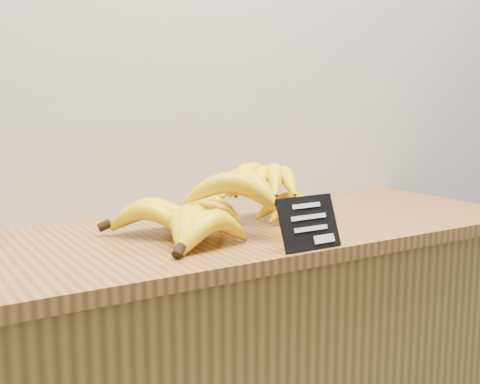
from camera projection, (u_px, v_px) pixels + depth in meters
counter_top at (228, 235)px, 1.36m from camera, size 1.50×0.54×0.03m
chalkboard_sign at (309, 223)px, 1.17m from camera, size 0.13×0.04×0.10m
banana_pile at (228, 205)px, 1.33m from camera, size 0.54×0.34×0.13m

